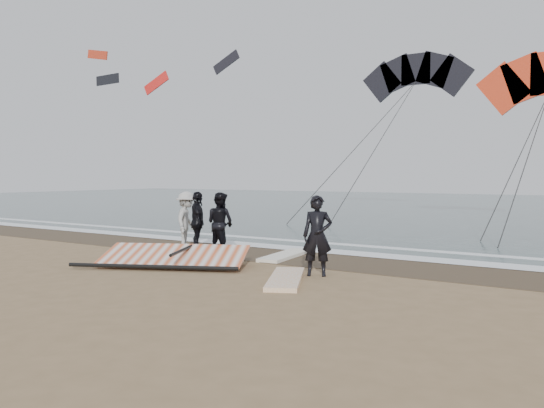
{
  "coord_description": "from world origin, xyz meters",
  "views": [
    {
      "loc": [
        7.49,
        -8.69,
        2.35
      ],
      "look_at": [
        0.18,
        3.0,
        1.6
      ],
      "focal_mm": 35.0,
      "sensor_mm": 36.0,
      "label": 1
    }
  ],
  "objects": [
    {
      "name": "board_cream",
      "position": [
        -0.19,
        4.31,
        0.05
      ],
      "size": [
        0.86,
        2.44,
        0.1
      ],
      "primitive_type": "cube",
      "rotation": [
        0.0,
        0.0,
        0.09
      ],
      "color": "white",
      "rests_on": "ground"
    },
    {
      "name": "distant_kites",
      "position": [
        -30.64,
        29.0,
        12.64
      ],
      "size": [
        18.72,
        6.12,
        5.98
      ],
      "color": "red",
      "rests_on": "ground"
    },
    {
      "name": "ground",
      "position": [
        0.0,
        0.0,
        0.0
      ],
      "size": [
        120.0,
        120.0,
        0.0
      ],
      "primitive_type": "plane",
      "color": "#8C704C",
      "rests_on": "ground"
    },
    {
      "name": "foam_near",
      "position": [
        0.0,
        5.9,
        0.03
      ],
      "size": [
        120.0,
        0.9,
        0.01
      ],
      "primitive_type": "cube",
      "color": "white",
      "rests_on": "sea"
    },
    {
      "name": "sea",
      "position": [
        0.0,
        33.0,
        0.01
      ],
      "size": [
        120.0,
        54.0,
        0.02
      ],
      "primitive_type": "cube",
      "color": "#233838",
      "rests_on": "ground"
    },
    {
      "name": "foam_far",
      "position": [
        0.0,
        7.6,
        0.03
      ],
      "size": [
        120.0,
        0.45,
        0.01
      ],
      "primitive_type": "cube",
      "color": "white",
      "rests_on": "sea"
    },
    {
      "name": "wet_sand",
      "position": [
        0.0,
        4.5,
        0.01
      ],
      "size": [
        120.0,
        2.8,
        0.01
      ],
      "primitive_type": "cube",
      "color": "#4C3D2B",
      "rests_on": "ground"
    },
    {
      "name": "man_main",
      "position": [
        1.87,
        2.28,
        0.94
      ],
      "size": [
        0.81,
        0.69,
        1.89
      ],
      "primitive_type": "imported",
      "rotation": [
        0.0,
        0.0,
        0.42
      ],
      "color": "black",
      "rests_on": "ground"
    },
    {
      "name": "board_white",
      "position": [
        1.56,
        1.37,
        0.05
      ],
      "size": [
        1.65,
        2.5,
        0.1
      ],
      "primitive_type": "cube",
      "rotation": [
        0.0,
        0.0,
        0.44
      ],
      "color": "white",
      "rests_on": "ground"
    },
    {
      "name": "sail_rig",
      "position": [
        -1.9,
        1.59,
        0.19
      ],
      "size": [
        4.0,
        3.12,
        0.5
      ],
      "color": "black",
      "rests_on": "ground"
    },
    {
      "name": "trio_cluster",
      "position": [
        -2.94,
        3.82,
        0.92
      ],
      "size": [
        2.44,
        1.53,
        1.86
      ],
      "color": "black",
      "rests_on": "ground"
    },
    {
      "name": "kite_dark",
      "position": [
        -3.01,
        25.63,
        8.59
      ],
      "size": [
        8.23,
        6.6,
        15.56
      ],
      "color": "black",
      "rests_on": "ground"
    }
  ]
}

